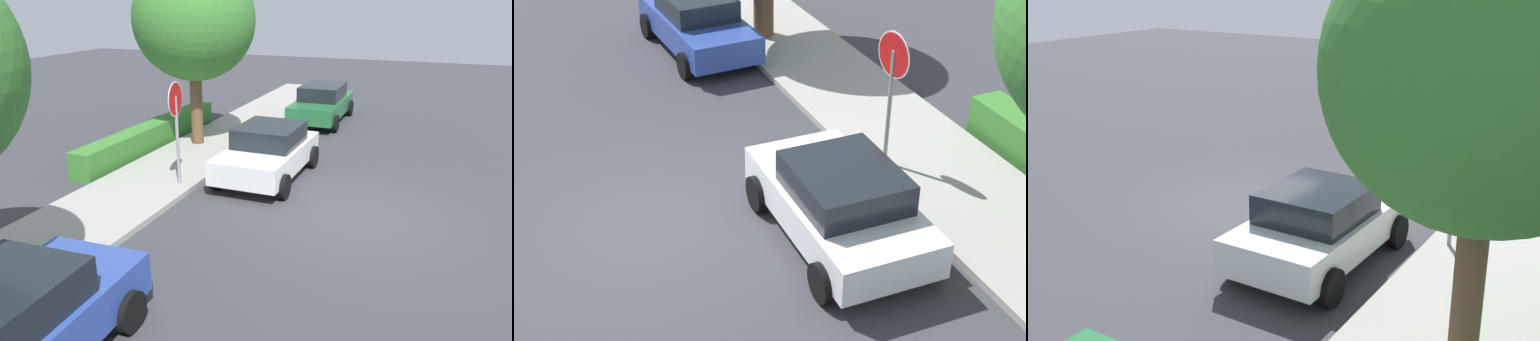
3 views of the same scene
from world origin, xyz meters
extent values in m
plane|color=#38383D|center=(0.00, 0.00, 0.00)|extent=(60.00, 60.00, 0.00)
cube|color=#9E9B93|center=(0.00, 5.49, 0.07)|extent=(32.00, 2.59, 0.14)
cylinder|color=gray|center=(0.05, 4.61, 1.22)|extent=(0.08, 0.08, 2.43)
cylinder|color=white|center=(0.05, 4.61, 2.35)|extent=(0.86, 0.12, 0.87)
cylinder|color=red|center=(0.05, 4.61, 2.35)|extent=(0.81, 0.13, 0.81)
cube|color=white|center=(1.66, 2.76, 0.61)|extent=(3.86, 1.88, 0.62)
cube|color=black|center=(1.81, 2.76, 1.18)|extent=(1.87, 1.62, 0.53)
cylinder|color=black|center=(2.97, 3.65, 0.32)|extent=(0.64, 0.23, 0.64)
cylinder|color=black|center=(2.94, 1.84, 0.32)|extent=(0.64, 0.23, 0.64)
cylinder|color=black|center=(0.37, 3.69, 0.32)|extent=(0.64, 0.23, 0.64)
cylinder|color=black|center=(0.34, 1.88, 0.32)|extent=(0.64, 0.23, 0.64)
cube|color=#2D479E|center=(-6.81, 3.24, 0.63)|extent=(4.23, 1.92, 0.65)
cube|color=black|center=(-6.84, 3.24, 1.22)|extent=(2.00, 1.62, 0.52)
cylinder|color=black|center=(-5.43, 4.17, 0.32)|extent=(0.65, 0.25, 0.64)
cylinder|color=black|center=(-5.36, 2.42, 0.32)|extent=(0.65, 0.25, 0.64)
cylinder|color=black|center=(-8.25, 4.06, 0.32)|extent=(0.65, 0.25, 0.64)
cylinder|color=black|center=(-8.18, 2.30, 0.32)|extent=(0.65, 0.25, 0.64)
camera|label=1|loc=(-10.55, -1.60, 4.74)|focal=35.00mm
camera|label=2|loc=(10.92, -2.47, 7.84)|focal=55.00mm
camera|label=3|loc=(10.97, 7.74, 5.13)|focal=45.00mm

